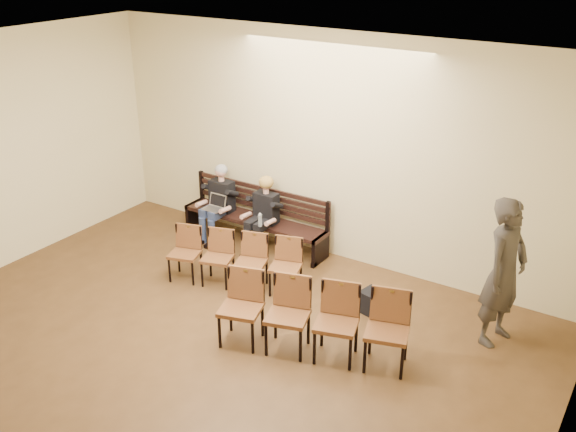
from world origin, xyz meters
name	(u,v)px	position (x,y,z in m)	size (l,w,h in m)	color
room_walls	(117,186)	(0.00, 0.79, 2.54)	(8.02, 10.01, 3.51)	beige
bench	(254,230)	(-1.20, 4.65, 0.23)	(2.60, 0.90, 0.45)	black
seated_man	(219,204)	(-1.83, 4.53, 0.59)	(0.49, 0.68, 1.19)	black
seated_woman	(263,218)	(-0.94, 4.53, 0.55)	(0.47, 0.65, 1.10)	black
laptop	(213,210)	(-1.80, 4.33, 0.57)	(0.32, 0.25, 0.23)	#B8B8BD
water_bottle	(260,226)	(-0.79, 4.24, 0.56)	(0.07, 0.07, 0.22)	silver
bag	(377,304)	(1.44, 3.77, 0.16)	(0.43, 0.29, 0.31)	black
passerby	(506,262)	(2.95, 4.05, 1.10)	(0.81, 0.53, 2.21)	#34302B
chair_row_front	(312,321)	(1.15, 2.53, 0.47)	(2.30, 0.52, 0.95)	brown
chair_row_back	(234,261)	(-0.64, 3.35, 0.40)	(1.96, 0.44, 0.81)	brown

